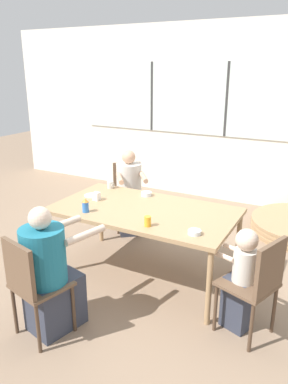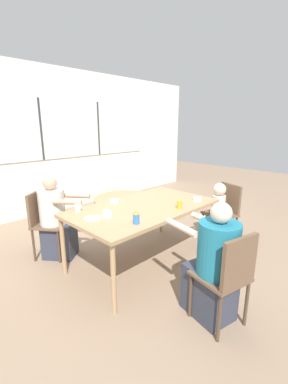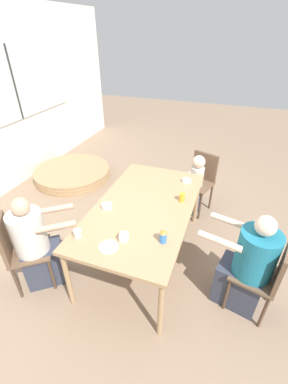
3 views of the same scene
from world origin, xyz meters
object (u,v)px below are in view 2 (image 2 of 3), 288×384
bowl_white_shallow (114,201)px  chair_for_woman_green_shirt (229,273)px  chair_for_man_blue_shirt (44,218)px  bowl_cereal (197,199)px  chair_for_toddler (225,208)px  person_man_blue_shirt (56,222)px  folded_table_stack (126,202)px  coffee_mug (78,208)px  milk_carton_small (107,214)px  person_toddler (217,215)px  juice_glass (180,205)px  person_woman_green_shirt (213,268)px  sippy_cup (136,217)px

bowl_white_shallow → chair_for_woman_green_shirt: bearing=-94.8°
chair_for_man_blue_shirt → bowl_cereal: (1.49, -1.38, 0.24)m
chair_for_toddler → person_man_blue_shirt: size_ratio=0.81×
person_man_blue_shirt → folded_table_stack: person_man_blue_shirt is taller
coffee_mug → folded_table_stack: (2.07, 1.52, -0.70)m
chair_for_woman_green_shirt → milk_carton_small: chair_for_woman_green_shirt is taller
person_toddler → juice_glass: person_toddler is taller
folded_table_stack → chair_for_woman_green_shirt: bearing=-117.8°
chair_for_toddler → chair_for_woman_green_shirt: bearing=138.0°
bowl_cereal → juice_glass: bearing=-175.1°
person_woman_green_shirt → milk_carton_small: person_woman_green_shirt is taller
bowl_white_shallow → chair_for_toddler: bearing=-29.7°
chair_for_man_blue_shirt → person_toddler: 2.41m
chair_for_woman_green_shirt → person_man_blue_shirt: size_ratio=0.81×
juice_glass → bowl_cereal: (0.44, 0.04, -0.03)m
person_man_blue_shirt → sippy_cup: 1.34m
person_man_blue_shirt → bowl_white_shallow: bearing=96.9°
chair_for_woman_green_shirt → milk_carton_small: bearing=115.2°
chair_for_woman_green_shirt → sippy_cup: sippy_cup is taller
person_man_blue_shirt → folded_table_stack: (2.11, 1.01, -0.40)m
coffee_mug → sippy_cup: bearing=-75.0°
sippy_cup → juice_glass: (0.70, -0.01, -0.02)m
chair_for_woman_green_shirt → person_woman_green_shirt: bearing=90.0°
chair_for_man_blue_shirt → folded_table_stack: 2.42m
chair_for_man_blue_shirt → person_woman_green_shirt: person_woman_green_shirt is taller
sippy_cup → bowl_cereal: sippy_cup is taller
sippy_cup → chair_for_man_blue_shirt: bearing=103.9°
bowl_white_shallow → bowl_cereal: 1.09m
person_man_blue_shirt → coffee_mug: 0.59m
juice_glass → bowl_cereal: size_ratio=0.83×
chair_for_woman_green_shirt → person_toddler: bearing=45.9°
person_man_blue_shirt → juice_glass: 1.63m
juice_glass → folded_table_stack: bearing=63.3°
chair_for_woman_green_shirt → chair_for_man_blue_shirt: same height
milk_carton_small → chair_for_toddler: bearing=-13.2°
coffee_mug → juice_glass: (0.91, -0.78, 0.01)m
chair_for_woman_green_shirt → chair_for_man_blue_shirt: 2.40m
folded_table_stack → coffee_mug: bearing=-143.7°
bowl_white_shallow → bowl_cereal: size_ratio=1.01×
coffee_mug → milk_carton_small: (0.10, -0.43, 0.00)m
sippy_cup → person_toddler: bearing=-1.5°
milk_carton_small → person_woman_green_shirt: bearing=-74.6°
person_man_blue_shirt → coffee_mug: person_man_blue_shirt is taller
chair_for_woman_green_shirt → coffee_mug: (-0.36, 1.71, 0.26)m
person_toddler → folded_table_stack: size_ratio=0.67×
chair_for_woman_green_shirt → sippy_cup: (-0.16, 0.94, 0.29)m
chair_for_woman_green_shirt → bowl_white_shallow: size_ratio=7.63×
person_toddler → juice_glass: (-0.88, 0.03, 0.35)m
chair_for_woman_green_shirt → bowl_white_shallow: (0.14, 1.66, 0.24)m
person_man_blue_shirt → sippy_cup: (0.24, -1.27, 0.34)m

